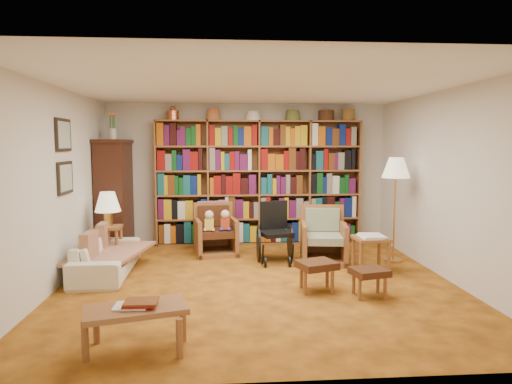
{
  "coord_description": "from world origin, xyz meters",
  "views": [
    {
      "loc": [
        -0.45,
        -5.74,
        1.78
      ],
      "look_at": [
        0.02,
        0.6,
        1.11
      ],
      "focal_mm": 32.0,
      "sensor_mm": 36.0,
      "label": 1
    }
  ],
  "objects": [
    {
      "name": "side_table_lamp",
      "position": [
        -2.15,
        1.1,
        0.41
      ],
      "size": [
        0.37,
        0.37,
        0.57
      ],
      "color": "brown",
      "rests_on": "floor"
    },
    {
      "name": "curio_cabinet",
      "position": [
        -2.25,
        2.0,
        0.95
      ],
      "size": [
        0.5,
        0.95,
        2.4
      ],
      "color": "#3D1D10",
      "rests_on": "floor"
    },
    {
      "name": "bookshelf",
      "position": [
        0.2,
        2.33,
        1.17
      ],
      "size": [
        3.6,
        0.3,
        2.42
      ],
      "color": "brown",
      "rests_on": "floor"
    },
    {
      "name": "sofa",
      "position": [
        -2.05,
        0.55,
        0.24
      ],
      "size": [
        1.68,
        0.68,
        0.49
      ],
      "primitive_type": "imported",
      "rotation": [
        0.0,
        0.0,
        1.59
      ],
      "color": "beige",
      "rests_on": "floor"
    },
    {
      "name": "framed_pictures",
      "position": [
        -2.48,
        0.3,
        1.62
      ],
      "size": [
        0.03,
        0.52,
        0.97
      ],
      "color": "black",
      "rests_on": "wall_left"
    },
    {
      "name": "wall_left",
      "position": [
        -2.5,
        0.0,
        1.25
      ],
      "size": [
        0.0,
        5.0,
        5.0
      ],
      "primitive_type": "plane",
      "rotation": [
        1.57,
        0.0,
        1.57
      ],
      "color": "silver",
      "rests_on": "floor"
    },
    {
      "name": "floor_lamp",
      "position": [
        2.15,
        0.91,
        1.37
      ],
      "size": [
        0.42,
        0.42,
        1.59
      ],
      "color": "#BE8D3D",
      "rests_on": "floor"
    },
    {
      "name": "cushion_right",
      "position": [
        -2.18,
        0.2,
        0.45
      ],
      "size": [
        0.15,
        0.39,
        0.38
      ],
      "primitive_type": "cube",
      "rotation": [
        0.0,
        0.0,
        -0.07
      ],
      "color": "maroon",
      "rests_on": "sofa"
    },
    {
      "name": "armchair_sage",
      "position": [
        1.07,
        1.02,
        0.32
      ],
      "size": [
        0.76,
        0.78,
        0.84
      ],
      "color": "brown",
      "rests_on": "floor"
    },
    {
      "name": "armchair_leather",
      "position": [
        -0.56,
        1.64,
        0.34
      ],
      "size": [
        0.76,
        0.79,
        0.83
      ],
      "color": "brown",
      "rests_on": "floor"
    },
    {
      "name": "floor",
      "position": [
        0.0,
        0.0,
        0.0
      ],
      "size": [
        5.0,
        5.0,
        0.0
      ],
      "primitive_type": "plane",
      "color": "#BC6D1C",
      "rests_on": "ground"
    },
    {
      "name": "footstool_a",
      "position": [
        0.68,
        -0.41,
        0.3
      ],
      "size": [
        0.53,
        0.49,
        0.37
      ],
      "color": "#472213",
      "rests_on": "floor"
    },
    {
      "name": "wall_front",
      "position": [
        0.0,
        -2.5,
        1.25
      ],
      "size": [
        5.0,
        0.0,
        5.0
      ],
      "primitive_type": "plane",
      "rotation": [
        -1.57,
        0.0,
        0.0
      ],
      "color": "silver",
      "rests_on": "floor"
    },
    {
      "name": "table_lamp",
      "position": [
        -2.15,
        1.1,
        0.91
      ],
      "size": [
        0.38,
        0.38,
        0.51
      ],
      "color": "#BE8D3D",
      "rests_on": "side_table_lamp"
    },
    {
      "name": "footstool_b",
      "position": [
        1.26,
        -0.66,
        0.28
      ],
      "size": [
        0.47,
        0.42,
        0.34
      ],
      "color": "#472213",
      "rests_on": "floor"
    },
    {
      "name": "side_table_papers",
      "position": [
        1.61,
        0.36,
        0.41
      ],
      "size": [
        0.49,
        0.49,
        0.53
      ],
      "color": "brown",
      "rests_on": "floor"
    },
    {
      "name": "ceiling",
      "position": [
        0.0,
        0.0,
        2.5
      ],
      "size": [
        5.0,
        5.0,
        0.0
      ],
      "primitive_type": "plane",
      "rotation": [
        3.14,
        0.0,
        0.0
      ],
      "color": "white",
      "rests_on": "wall_back"
    },
    {
      "name": "wall_right",
      "position": [
        2.5,
        0.0,
        1.25
      ],
      "size": [
        0.0,
        5.0,
        5.0
      ],
      "primitive_type": "plane",
      "rotation": [
        1.57,
        0.0,
        -1.57
      ],
      "color": "silver",
      "rests_on": "floor"
    },
    {
      "name": "wheelchair",
      "position": [
        0.34,
        1.07,
        0.41
      ],
      "size": [
        0.55,
        0.73,
        0.91
      ],
      "color": "black",
      "rests_on": "floor"
    },
    {
      "name": "wall_back",
      "position": [
        0.0,
        2.5,
        1.25
      ],
      "size": [
        5.0,
        0.0,
        5.0
      ],
      "primitive_type": "plane",
      "rotation": [
        1.57,
        0.0,
        0.0
      ],
      "color": "silver",
      "rests_on": "floor"
    },
    {
      "name": "coffee_table",
      "position": [
        -1.2,
        -1.89,
        0.34
      ],
      "size": [
        0.94,
        0.64,
        0.45
      ],
      "color": "brown",
      "rests_on": "floor"
    },
    {
      "name": "cushion_left",
      "position": [
        -2.18,
        0.9,
        0.45
      ],
      "size": [
        0.13,
        0.39,
        0.38
      ],
      "primitive_type": "cube",
      "rotation": [
        0.0,
        0.0,
        0.04
      ],
      "color": "maroon",
      "rests_on": "sofa"
    },
    {
      "name": "sofa_throw",
      "position": [
        -2.0,
        0.55,
        0.3
      ],
      "size": [
        1.07,
        1.6,
        0.04
      ],
      "primitive_type": "cube",
      "rotation": [
        0.0,
        0.0,
        -0.2
      ],
      "color": "#C8B092",
      "rests_on": "sofa"
    }
  ]
}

